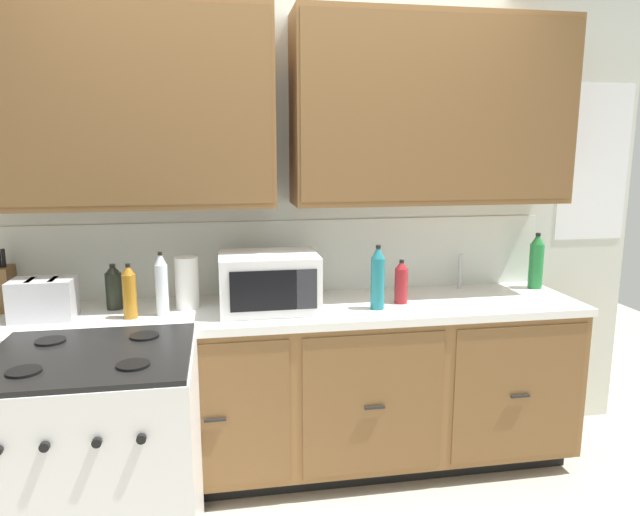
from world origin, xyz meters
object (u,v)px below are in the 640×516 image
at_px(stove_range, 99,468).
at_px(bottle_clear, 162,284).
at_px(bottle_amber, 129,292).
at_px(bottle_green, 536,261).
at_px(bottle_red, 401,282).
at_px(paper_towel_roll, 187,283).
at_px(toaster, 43,299).
at_px(bottle_dark, 114,287).
at_px(bottle_teal, 378,278).
at_px(microwave, 269,282).
at_px(knife_block, 1,288).

height_order(stove_range, bottle_clear, bottle_clear).
distance_m(bottle_amber, bottle_green, 2.20).
bearing_deg(bottle_red, bottle_amber, -178.32).
bearing_deg(paper_towel_roll, bottle_clear, -137.62).
relative_size(paper_towel_roll, bottle_green, 0.82).
xyz_separation_m(toaster, bottle_dark, (0.29, 0.12, 0.02)).
bearing_deg(bottle_dark, toaster, -157.21).
xyz_separation_m(paper_towel_roll, bottle_clear, (-0.11, -0.10, 0.02)).
relative_size(paper_towel_roll, bottle_teal, 0.81).
height_order(paper_towel_roll, bottle_dark, paper_towel_roll).
distance_m(stove_range, bottle_amber, 0.80).
xyz_separation_m(microwave, bottle_teal, (0.53, -0.08, 0.02)).
xyz_separation_m(toaster, paper_towel_roll, (0.65, 0.07, 0.03)).
xyz_separation_m(microwave, bottle_green, (1.54, 0.18, 0.01)).
distance_m(knife_block, paper_towel_roll, 0.90).
bearing_deg(bottle_amber, paper_towel_roll, 26.87).
bearing_deg(bottle_amber, microwave, 3.40).
bearing_deg(bottle_dark, bottle_teal, -9.89).
height_order(bottle_amber, bottle_dark, bottle_amber).
distance_m(bottle_clear, bottle_teal, 1.04).
bearing_deg(toaster, bottle_green, 3.66).
height_order(bottle_clear, bottle_red, bottle_clear).
bearing_deg(toaster, bottle_clear, -2.93).
bearing_deg(toaster, bottle_amber, -7.95).
bearing_deg(knife_block, bottle_teal, -8.82).
distance_m(knife_block, bottle_green, 2.83).
relative_size(toaster, bottle_amber, 1.07).
distance_m(bottle_green, bottle_red, 0.88).
bearing_deg(bottle_green, bottle_clear, -174.61).
height_order(microwave, paper_towel_roll, microwave).
bearing_deg(stove_range, bottle_clear, 69.97).
height_order(microwave, bottle_red, microwave).
bearing_deg(bottle_clear, paper_towel_roll, 42.38).
distance_m(paper_towel_roll, bottle_clear, 0.15).
relative_size(bottle_teal, bottle_red, 1.42).
xyz_separation_m(toaster, knife_block, (-0.24, 0.18, 0.02)).
distance_m(microwave, toaster, 1.05).
height_order(knife_block, bottle_dark, knife_block).
bearing_deg(paper_towel_roll, knife_block, 173.11).
bearing_deg(paper_towel_roll, bottle_amber, -153.13).
relative_size(stove_range, microwave, 1.98).
xyz_separation_m(knife_block, bottle_teal, (1.83, -0.28, 0.04)).
height_order(toaster, bottle_amber, bottle_amber).
xyz_separation_m(toaster, bottle_green, (2.59, 0.17, 0.06)).
height_order(stove_range, microwave, microwave).
height_order(stove_range, bottle_red, bottle_red).
distance_m(toaster, bottle_red, 1.73).
bearing_deg(bottle_green, microwave, -173.25).
height_order(paper_towel_roll, bottle_red, paper_towel_roll).
bearing_deg(toaster, bottle_dark, 22.79).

